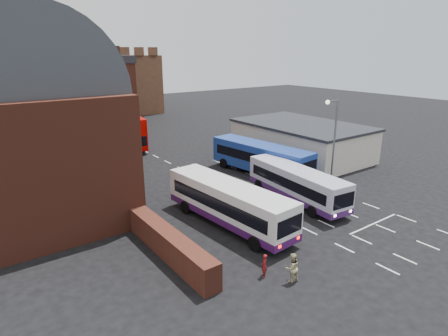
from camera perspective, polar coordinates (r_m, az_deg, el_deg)
ground at (r=29.66m, az=11.61°, el=-8.77°), size 180.00×180.00×0.00m
railway_station at (r=39.17m, az=-29.30°, el=7.49°), size 12.00×28.00×16.00m
forecourt_wall at (r=25.00m, az=-8.25°, el=-11.50°), size 1.20×10.00×1.80m
cream_building at (r=48.42m, az=11.65°, el=4.24°), size 10.40×16.40×4.25m
brick_terrace at (r=65.51m, az=-23.81°, el=9.49°), size 22.00×10.00×11.00m
castle_keep at (r=87.80m, az=-19.17°, el=12.00°), size 22.00×22.00×12.00m
bus_white_outbound at (r=28.71m, az=0.71°, el=-5.04°), size 3.73×12.21×3.28m
bus_white_inbound at (r=33.93m, az=10.96°, el=-2.08°), size 3.57×11.13×2.98m
bus_blue at (r=40.55m, az=5.62°, el=1.72°), size 4.22×12.59×3.37m
bus_red_double at (r=54.15m, az=-14.54°, el=5.73°), size 4.40×11.73×4.58m
street_lamp at (r=36.53m, az=16.24°, el=4.66°), size 1.78×0.39×8.74m
pedestrian_red at (r=23.09m, az=6.13°, el=-14.55°), size 0.62×0.62×1.45m
pedestrian_beige at (r=22.79m, az=10.33°, el=-14.71°), size 0.98×0.83×1.80m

